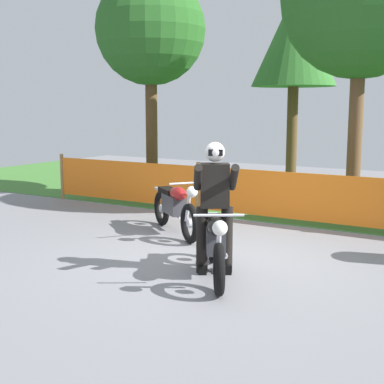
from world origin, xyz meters
The scene contains 8 objects.
ground centered at (0.00, 0.00, -0.01)m, with size 24.00×24.00×0.02m, color gray.
grass_verge centered at (0.00, 6.34, 0.01)m, with size 24.00×7.61×0.01m, color #427A33.
barrier_fence centered at (0.00, 2.54, 0.54)m, with size 11.05×0.08×1.05m.
tree_leftmost centered at (-4.01, 4.06, 3.87)m, with size 2.57×2.57×5.19m.
tree_near_left centered at (-1.57, 7.02, 3.83)m, with size 2.20×2.20×5.09m.
motorcycle_lead centered at (0.36, -0.80, 0.45)m, with size 1.12×1.72×0.93m.
motorcycle_trailing centered at (-1.34, 0.92, 0.46)m, with size 1.67×1.32×0.96m.
rider_lead centered at (0.26, -0.64, 0.92)m, with size 0.71×0.72×1.69m.
Camera 1 is at (3.44, -6.54, 2.12)m, focal length 50.22 mm.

